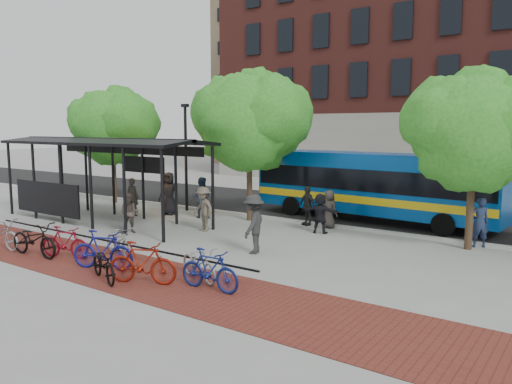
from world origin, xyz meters
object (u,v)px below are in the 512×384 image
Objects in this scene: bike_6 at (119,240)px; pedestrian_0 at (169,193)px; pedestrian_8 at (129,213)px; pedestrian_4 at (307,206)px; bus_shelter at (100,152)px; lamp_post_left at (186,154)px; bike_5 at (65,242)px; pedestrian_1 at (133,197)px; pedestrian_2 at (201,198)px; bike_10 at (199,263)px; tree_b at (252,117)px; tree_c at (478,126)px; pedestrian_7 at (480,222)px; pedestrian_9 at (254,224)px; bike_11 at (210,270)px; bike_8 at (104,264)px; tree_a at (114,123)px; bike_7 at (103,250)px; bike_4 at (34,239)px; pedestrian_5 at (320,213)px; bike_9 at (142,263)px; pedestrian_6 at (329,209)px; bus at (373,182)px; pedestrian_3 at (203,209)px.

bike_6 is 7.38m from pedestrian_0.
pedestrian_4 is at bearing 10.07° from pedestrian_8.
lamp_post_left is at bearing 74.47° from bus_shelter.
bike_5 is at bearing -89.11° from pedestrian_4.
pedestrian_2 is (2.92, 1.42, 0.04)m from pedestrian_1.
pedestrian_1 is at bearing 78.34° from bike_10.
tree_b reaches higher than tree_c.
bus_shelter is 9.09m from pedestrian_4.
tree_c reaches higher than pedestrian_4.
pedestrian_2 is (-2.20, -0.81, -3.55)m from tree_b.
pedestrian_0 is at bearing 48.46° from bike_6.
pedestrian_9 reaches higher than pedestrian_7.
bike_11 is (0.81, -0.52, 0.07)m from bike_10.
bike_8 is 2.50m from bike_10.
tree_a is 3.27× the size of bike_7.
pedestrian_4 is at bearing 17.32° from bike_8.
pedestrian_5 is (5.66, 8.27, 0.22)m from bike_4.
tree_a is 16.40m from bike_11.
pedestrian_4 is (11.49, 0.45, -3.42)m from tree_a.
bike_4 is at bearing 67.65° from bike_9.
pedestrian_4 is (7.60, 2.68, -0.06)m from pedestrian_1.
bike_7 is at bearing 93.00° from bike_11.
tree_b is at bearing 36.21° from bus_shelter.
tree_c reaches higher than bike_7.
bike_8 is (-7.13, -9.26, -3.60)m from tree_c.
pedestrian_6 is at bearing -45.76° from bike_5.
bike_10 is at bearing -87.80° from bus.
pedestrian_8 is (-4.76, -5.30, -0.04)m from pedestrian_4.
bike_11 is 1.01× the size of pedestrian_1.
pedestrian_8 is (-3.25, 3.76, 0.20)m from bike_7.
pedestrian_1 is 1.13× the size of pedestrian_5.
pedestrian_5 is (8.91, 3.17, -2.23)m from bus_shelter.
bike_8 is at bearing 129.29° from pedestrian_1.
pedestrian_4 is 1.01m from pedestrian_6.
bike_5 is at bearing 79.48° from pedestrian_6.
tree_a reaches higher than pedestrian_1.
bike_4 is at bearing -94.57° from pedestrian_3.
lamp_post_left reaches higher than bike_5.
pedestrian_9 is (-0.47, 3.14, 0.49)m from bike_10.
bike_6 is 3.34m from bike_9.
pedestrian_5 is 0.90× the size of pedestrian_7.
bike_11 is 7.74m from pedestrian_8.
pedestrian_7 is (9.14, 7.67, 0.39)m from bike_6.
pedestrian_9 is at bearing -32.99° from lamp_post_left.
pedestrian_3 is at bearing -42.44° from pedestrian_0.
bike_6 is 8.44m from pedestrian_6.
tree_a is at bearing 134.60° from bus_shelter.
bus is 6.24× the size of bike_10.
pedestrian_0 reaches higher than pedestrian_2.
pedestrian_8 is (-2.28, -4.85, -3.69)m from tree_b.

